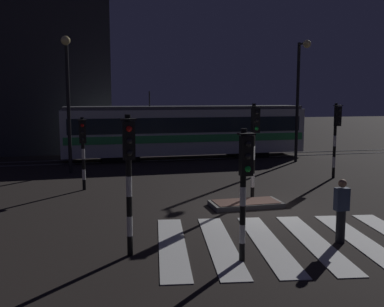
{
  "coord_description": "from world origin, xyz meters",
  "views": [
    {
      "loc": [
        -5.89,
        -13.56,
        3.86
      ],
      "look_at": [
        -1.33,
        4.59,
        1.4
      ],
      "focal_mm": 40.97,
      "sensor_mm": 36.0,
      "label": 1
    }
  ],
  "objects_px": {
    "traffic_light_corner_near_left": "(129,164)",
    "tram": "(186,130)",
    "traffic_light_median_centre": "(254,137)",
    "street_lamp_trackside_right": "(300,86)",
    "traffic_light_kerb_mid_left": "(245,176)",
    "pedestrian_waiting_at_kerb": "(341,210)",
    "street_lamp_trackside_left": "(68,88)",
    "traffic_light_corner_far_right": "(336,129)",
    "traffic_light_corner_far_left": "(83,143)"
  },
  "relations": [
    {
      "from": "traffic_light_corner_far_left",
      "to": "traffic_light_corner_near_left",
      "type": "distance_m",
      "value": 8.09
    },
    {
      "from": "traffic_light_corner_near_left",
      "to": "pedestrian_waiting_at_kerb",
      "type": "height_order",
      "value": "traffic_light_corner_near_left"
    },
    {
      "from": "traffic_light_corner_near_left",
      "to": "pedestrian_waiting_at_kerb",
      "type": "xyz_separation_m",
      "value": [
        5.5,
        -0.34,
        -1.39
      ]
    },
    {
      "from": "tram",
      "to": "pedestrian_waiting_at_kerb",
      "type": "relative_size",
      "value": 8.81
    },
    {
      "from": "traffic_light_kerb_mid_left",
      "to": "traffic_light_corner_far_right",
      "type": "bearing_deg",
      "value": 48.27
    },
    {
      "from": "traffic_light_median_centre",
      "to": "traffic_light_corner_far_right",
      "type": "bearing_deg",
      "value": 31.43
    },
    {
      "from": "traffic_light_corner_near_left",
      "to": "street_lamp_trackside_right",
      "type": "relative_size",
      "value": 0.49
    },
    {
      "from": "street_lamp_trackside_left",
      "to": "traffic_light_corner_far_right",
      "type": "bearing_deg",
      "value": -19.68
    },
    {
      "from": "street_lamp_trackside_left",
      "to": "tram",
      "type": "distance_m",
      "value": 8.32
    },
    {
      "from": "street_lamp_trackside_left",
      "to": "street_lamp_trackside_right",
      "type": "bearing_deg",
      "value": 3.11
    },
    {
      "from": "traffic_light_corner_far_right",
      "to": "pedestrian_waiting_at_kerb",
      "type": "distance_m",
      "value": 9.69
    },
    {
      "from": "traffic_light_corner_near_left",
      "to": "tram",
      "type": "height_order",
      "value": "tram"
    },
    {
      "from": "street_lamp_trackside_right",
      "to": "pedestrian_waiting_at_kerb",
      "type": "height_order",
      "value": "street_lamp_trackside_right"
    },
    {
      "from": "traffic_light_corner_far_left",
      "to": "street_lamp_trackside_right",
      "type": "xyz_separation_m",
      "value": [
        12.21,
        4.88,
        2.44
      ]
    },
    {
      "from": "street_lamp_trackside_left",
      "to": "tram",
      "type": "bearing_deg",
      "value": 30.13
    },
    {
      "from": "traffic_light_corner_far_left",
      "to": "traffic_light_kerb_mid_left",
      "type": "distance_m",
      "value": 9.72
    },
    {
      "from": "traffic_light_kerb_mid_left",
      "to": "pedestrian_waiting_at_kerb",
      "type": "bearing_deg",
      "value": 13.2
    },
    {
      "from": "traffic_light_corner_far_left",
      "to": "street_lamp_trackside_left",
      "type": "height_order",
      "value": "street_lamp_trackside_left"
    },
    {
      "from": "traffic_light_corner_near_left",
      "to": "tram",
      "type": "xyz_separation_m",
      "value": [
        5.19,
        16.18,
        -0.52
      ]
    },
    {
      "from": "traffic_light_kerb_mid_left",
      "to": "street_lamp_trackside_right",
      "type": "relative_size",
      "value": 0.45
    },
    {
      "from": "pedestrian_waiting_at_kerb",
      "to": "tram",
      "type": "bearing_deg",
      "value": 91.07
    },
    {
      "from": "traffic_light_corner_near_left",
      "to": "street_lamp_trackside_right",
      "type": "xyz_separation_m",
      "value": [
        11.18,
        12.89,
        2.16
      ]
    },
    {
      "from": "street_lamp_trackside_left",
      "to": "street_lamp_trackside_right",
      "type": "height_order",
      "value": "street_lamp_trackside_right"
    },
    {
      "from": "traffic_light_corner_far_left",
      "to": "tram",
      "type": "height_order",
      "value": "tram"
    },
    {
      "from": "traffic_light_corner_far_right",
      "to": "tram",
      "type": "distance_m",
      "value": 9.86
    },
    {
      "from": "street_lamp_trackside_right",
      "to": "pedestrian_waiting_at_kerb",
      "type": "bearing_deg",
      "value": -113.24
    },
    {
      "from": "street_lamp_trackside_left",
      "to": "pedestrian_waiting_at_kerb",
      "type": "xyz_separation_m",
      "value": [
        7.17,
        -12.53,
        -3.39
      ]
    },
    {
      "from": "street_lamp_trackside_left",
      "to": "traffic_light_corner_near_left",
      "type": "bearing_deg",
      "value": -82.2
    },
    {
      "from": "street_lamp_trackside_right",
      "to": "tram",
      "type": "height_order",
      "value": "street_lamp_trackside_right"
    },
    {
      "from": "traffic_light_corner_far_right",
      "to": "traffic_light_corner_near_left",
      "type": "relative_size",
      "value": 1.03
    },
    {
      "from": "traffic_light_median_centre",
      "to": "traffic_light_corner_far_left",
      "type": "relative_size",
      "value": 1.19
    },
    {
      "from": "traffic_light_median_centre",
      "to": "tram",
      "type": "xyz_separation_m",
      "value": [
        0.18,
        11.64,
        -0.62
      ]
    },
    {
      "from": "street_lamp_trackside_right",
      "to": "traffic_light_corner_far_right",
      "type": "bearing_deg",
      "value": -98.27
    },
    {
      "from": "traffic_light_kerb_mid_left",
      "to": "tram",
      "type": "xyz_separation_m",
      "value": [
        2.68,
        17.21,
        -0.32
      ]
    },
    {
      "from": "street_lamp_trackside_right",
      "to": "pedestrian_waiting_at_kerb",
      "type": "relative_size",
      "value": 4.06
    },
    {
      "from": "traffic_light_kerb_mid_left",
      "to": "tram",
      "type": "bearing_deg",
      "value": 81.15
    },
    {
      "from": "traffic_light_median_centre",
      "to": "traffic_light_corner_near_left",
      "type": "bearing_deg",
      "value": -137.82
    },
    {
      "from": "tram",
      "to": "traffic_light_corner_near_left",
      "type": "bearing_deg",
      "value": -107.78
    },
    {
      "from": "traffic_light_median_centre",
      "to": "pedestrian_waiting_at_kerb",
      "type": "height_order",
      "value": "traffic_light_median_centre"
    },
    {
      "from": "traffic_light_corner_far_right",
      "to": "street_lamp_trackside_right",
      "type": "relative_size",
      "value": 0.51
    },
    {
      "from": "traffic_light_median_centre",
      "to": "pedestrian_waiting_at_kerb",
      "type": "relative_size",
      "value": 2.1
    },
    {
      "from": "street_lamp_trackside_right",
      "to": "traffic_light_corner_far_left",
      "type": "bearing_deg",
      "value": -158.23
    },
    {
      "from": "traffic_light_corner_near_left",
      "to": "street_lamp_trackside_right",
      "type": "height_order",
      "value": "street_lamp_trackside_right"
    },
    {
      "from": "traffic_light_corner_far_right",
      "to": "traffic_light_corner_near_left",
      "type": "height_order",
      "value": "traffic_light_corner_far_right"
    },
    {
      "from": "traffic_light_corner_near_left",
      "to": "street_lamp_trackside_right",
      "type": "bearing_deg",
      "value": 49.08
    },
    {
      "from": "traffic_light_corner_far_left",
      "to": "street_lamp_trackside_right",
      "type": "bearing_deg",
      "value": 21.77
    },
    {
      "from": "tram",
      "to": "pedestrian_waiting_at_kerb",
      "type": "bearing_deg",
      "value": -88.93
    },
    {
      "from": "traffic_light_corner_far_left",
      "to": "tram",
      "type": "xyz_separation_m",
      "value": [
        6.22,
        8.16,
        -0.24
      ]
    },
    {
      "from": "traffic_light_kerb_mid_left",
      "to": "street_lamp_trackside_right",
      "type": "bearing_deg",
      "value": 58.11
    },
    {
      "from": "traffic_light_kerb_mid_left",
      "to": "street_lamp_trackside_left",
      "type": "relative_size",
      "value": 0.47
    }
  ]
}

